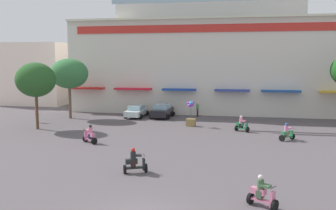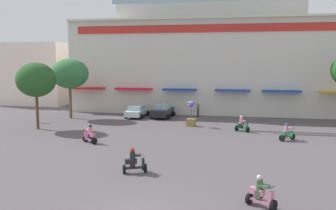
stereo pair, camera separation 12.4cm
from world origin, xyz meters
TOP-DOWN VIEW (x-y plane):
  - ground_plane at (0.00, 13.00)m, footprint 128.00×128.00m
  - colonial_building at (-0.00, 35.28)m, footprint 34.83×14.56m
  - flank_building_left at (-27.16, 38.65)m, footprint 11.75×9.35m
  - plaza_tree_0 at (-14.98, 25.09)m, footprint 4.33×3.95m
  - plaza_tree_2 at (-15.13, 18.24)m, footprint 3.80×3.63m
  - parked_car_0 at (-7.74, 27.27)m, footprint 2.42×4.36m
  - parked_car_1 at (-4.72, 27.55)m, footprint 2.55×4.25m
  - scooter_rider_0 at (5.12, 2.53)m, footprint 1.43×1.17m
  - scooter_rider_1 at (4.31, 20.66)m, footprint 1.39×1.12m
  - scooter_rider_2 at (7.97, 17.48)m, footprint 1.40×1.43m
  - scooter_rider_3 at (-1.97, 6.42)m, footprint 1.49×1.04m
  - scooter_rider_4 at (-7.73, 13.43)m, footprint 1.46×1.25m
  - pedestrian_1 at (-0.77, 28.96)m, footprint 0.44×0.44m
  - pedestrian_2 at (-17.24, 21.68)m, footprint 0.33×0.33m
  - balloon_vendor_cart at (-0.74, 22.61)m, footprint 0.97×0.86m

SIDE VIEW (x-z plane):
  - ground_plane at x=0.00m, z-range 0.00..0.00m
  - scooter_rider_2 at x=7.97m, z-range -0.14..1.34m
  - scooter_rider_1 at x=4.31m, z-range -0.14..1.37m
  - scooter_rider_4 at x=-7.73m, z-range -0.13..1.39m
  - scooter_rider_0 at x=5.12m, z-range -0.12..1.38m
  - scooter_rider_3 at x=-1.97m, z-range -0.13..1.40m
  - parked_car_0 at x=-7.74m, z-range 0.02..1.40m
  - parked_car_1 at x=-4.72m, z-range 0.01..1.57m
  - pedestrian_2 at x=-17.24m, z-range 0.13..1.76m
  - pedestrian_1 at x=-0.77m, z-range 0.13..1.82m
  - balloon_vendor_cart at x=-0.74m, z-range -0.31..2.27m
  - flank_building_left at x=-27.16m, z-range 0.00..9.14m
  - plaza_tree_2 at x=-15.13m, z-range 1.54..7.96m
  - plaza_tree_0 at x=-14.98m, z-range 1.69..8.51m
  - colonial_building at x=0.00m, z-range -1.25..19.44m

